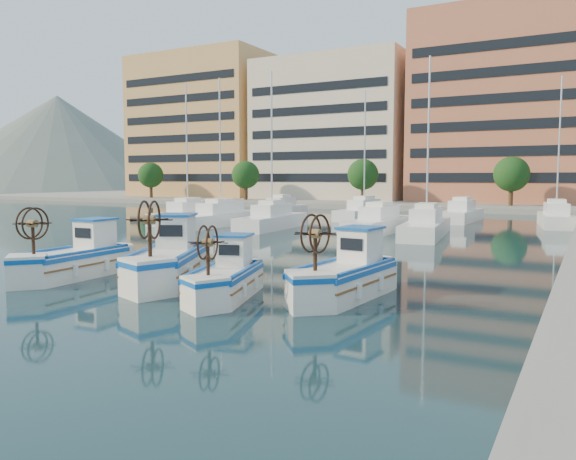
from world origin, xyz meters
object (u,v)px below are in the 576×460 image
object	(u,v)px
fishing_boat_c	(226,276)
fishing_boat_d	(346,274)
fishing_boat_b	(168,259)
fishing_boat_a	(76,257)

from	to	relation	value
fishing_boat_c	fishing_boat_d	world-z (taller)	fishing_boat_d
fishing_boat_b	fishing_boat_a	bearing A→B (deg)	167.03
fishing_boat_a	fishing_boat_b	distance (m)	3.94
fishing_boat_b	fishing_boat_c	distance (m)	3.44
fishing_boat_d	fishing_boat_b	bearing A→B (deg)	-168.77
fishing_boat_b	fishing_boat_c	world-z (taller)	fishing_boat_b
fishing_boat_a	fishing_boat_c	size ratio (longest dim) A/B	1.12
fishing_boat_a	fishing_boat_b	size ratio (longest dim) A/B	0.88
fishing_boat_d	fishing_boat_c	bearing A→B (deg)	-147.05
fishing_boat_b	fishing_boat_d	bearing A→B (deg)	-18.65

